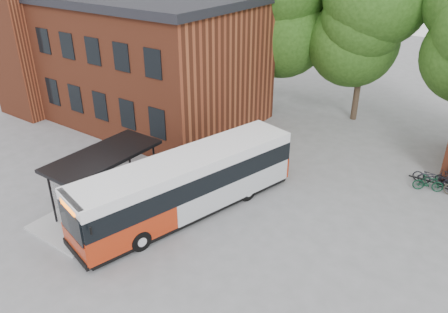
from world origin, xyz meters
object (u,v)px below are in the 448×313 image
Objects in this scene: bicycle_2 at (437,179)px; bicycle_3 at (448,180)px; bicycle_1 at (428,183)px; city_bus at (188,185)px; bus_shelter at (106,181)px; bicycle_0 at (431,176)px.

bicycle_2 reaches higher than bicycle_3.
bicycle_1 is 0.74m from bicycle_2.
bicycle_2 is at bearing 60.08° from city_bus.
bicycle_3 is at bearing -71.93° from bicycle_2.
bicycle_2 is at bearing 41.93° from bus_shelter.
city_bus is at bearing 134.90° from bicycle_0.
bicycle_2 is (0.35, -0.10, 0.02)m from bicycle_0.
bicycle_1 is at bearing 152.56° from bicycle_2.
bus_shelter is at bearing 148.47° from bicycle_3.
bus_shelter reaches higher than bicycle_1.
city_bus is 7.70× the size of bicycle_3.
bicycle_2 is (12.53, 11.25, -0.96)m from bus_shelter.
city_bus is 7.52× the size of bicycle_1.
bicycle_1 is (0.08, -0.79, -0.01)m from bicycle_0.
city_bus reaches higher than bicycle_2.
bicycle_0 is 0.80m from bicycle_1.
city_bus is (3.40, 1.98, -0.00)m from bus_shelter.
bicycle_0 is at bearing 114.92° from bicycle_3.
bus_shelter reaches higher than bicycle_0.
bus_shelter is 16.68m from bicycle_0.
bicycle_2 is 1.26× the size of bicycle_3.
bicycle_3 is at bearing -60.28° from bicycle_1.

